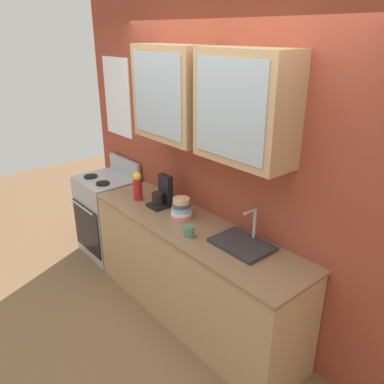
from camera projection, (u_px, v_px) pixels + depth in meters
name	position (u px, v px, depth m)	size (l,w,h in m)	color
ground_plane	(191.00, 314.00, 3.60)	(10.00, 10.00, 0.00)	brown
back_wall_unit	(218.00, 149.00, 3.19)	(4.04, 0.42, 2.78)	#993D28
counter	(191.00, 272.00, 3.42)	(2.23, 0.59, 0.91)	tan
stove_range	(108.00, 215.00, 4.46)	(0.62, 0.59, 1.09)	#ADAFB5
sink_faucet	(242.00, 243.00, 2.94)	(0.44, 0.32, 0.28)	#2D2D30
bowl_stack	(181.00, 209.00, 3.36)	(0.19, 0.19, 0.18)	#D87F84
vase	(138.00, 186.00, 3.70)	(0.08, 0.08, 0.28)	#B21E1E
cup_near_sink	(189.00, 231.00, 3.07)	(0.12, 0.08, 0.08)	#4C7F59
coffee_maker	(162.00, 195.00, 3.58)	(0.17, 0.20, 0.29)	black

